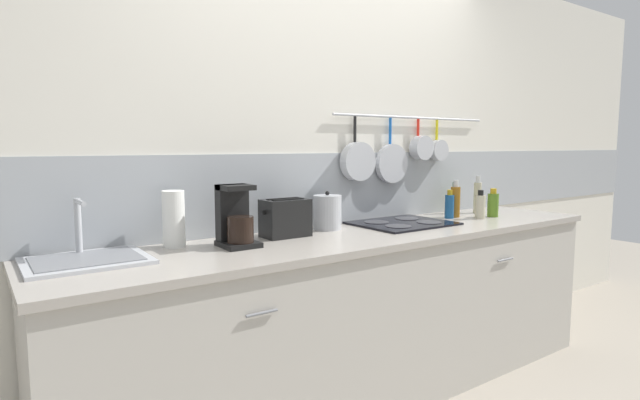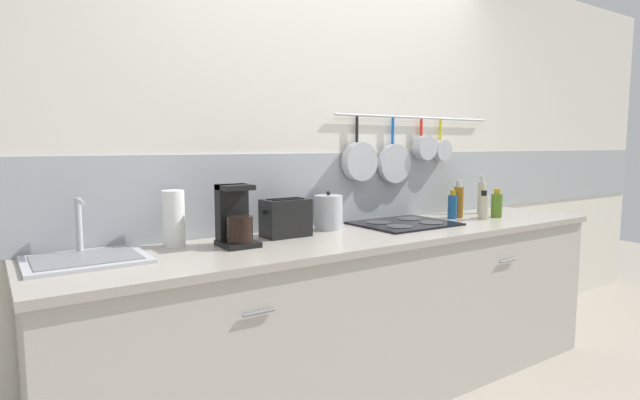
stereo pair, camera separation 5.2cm
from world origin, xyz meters
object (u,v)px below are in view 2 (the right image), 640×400
at_px(paper_towel_roll, 174,218).
at_px(bottle_cooking_wine, 458,200).
at_px(bottle_olive_oil, 459,201).
at_px(bottle_hot_sauce, 484,207).
at_px(kettle, 328,212).
at_px(toaster, 286,218).
at_px(bottle_dish_soap, 452,206).
at_px(bottle_vinegar, 497,205).
at_px(bottle_sesame_oil, 481,197).
at_px(coffee_maker, 235,220).

bearing_deg(paper_towel_roll, bottle_cooking_wine, 0.36).
relative_size(bottle_olive_oil, bottle_hot_sauce, 1.32).
height_order(bottle_hot_sauce, bottle_cooking_wine, bottle_cooking_wine).
xyz_separation_m(kettle, bottle_cooking_wine, (1.11, 0.03, -0.00)).
height_order(paper_towel_roll, kettle, paper_towel_roll).
relative_size(paper_towel_roll, kettle, 1.22).
xyz_separation_m(toaster, bottle_dish_soap, (1.21, -0.05, -0.02)).
bearing_deg(bottle_vinegar, bottle_olive_oil, 148.50).
xyz_separation_m(toaster, bottle_vinegar, (1.49, -0.18, -0.01)).
distance_m(kettle, bottle_sesame_oil, 1.26).
bearing_deg(coffee_maker, toaster, 12.77).
xyz_separation_m(paper_towel_roll, bottle_hot_sauce, (1.91, -0.26, -0.05)).
bearing_deg(toaster, bottle_hot_sauce, -7.70).
distance_m(bottle_olive_oil, bottle_vinegar, 0.26).
distance_m(paper_towel_roll, kettle, 0.87).
distance_m(paper_towel_roll, bottle_vinegar, 2.07).
xyz_separation_m(bottle_hot_sauce, bottle_cooking_wine, (0.07, 0.27, 0.01)).
xyz_separation_m(coffee_maker, bottle_hot_sauce, (1.67, -0.11, -0.04)).
distance_m(coffee_maker, bottle_sesame_oil, 1.88).
bearing_deg(bottle_sesame_oil, toaster, -179.84).
bearing_deg(paper_towel_roll, coffee_maker, -30.40).
bearing_deg(kettle, bottle_dish_soap, -7.23).
bearing_deg(kettle, bottle_sesame_oil, -2.47).
bearing_deg(toaster, bottle_sesame_oil, 0.16).
bearing_deg(bottle_sesame_oil, bottle_hot_sauce, -139.15).
bearing_deg(bottle_hot_sauce, toaster, 172.30).
xyz_separation_m(paper_towel_roll, bottle_olive_oil, (1.84, -0.12, -0.02)).
bearing_deg(bottle_cooking_wine, kettle, -178.64).
height_order(bottle_olive_oil, bottle_cooking_wine, bottle_olive_oil).
height_order(bottle_dish_soap, bottle_sesame_oil, bottle_sesame_oil).
xyz_separation_m(bottle_cooking_wine, bottle_sesame_oil, (0.15, -0.08, 0.02)).
distance_m(bottle_dish_soap, bottle_hot_sauce, 0.19).
height_order(toaster, bottle_olive_oil, bottle_olive_oil).
distance_m(coffee_maker, bottle_vinegar, 1.81).
bearing_deg(bottle_sesame_oil, coffee_maker, -177.70).
bearing_deg(bottle_dish_soap, bottle_sesame_oil, 9.28).
bearing_deg(paper_towel_roll, kettle, -0.92).
bearing_deg(bottle_sesame_oil, paper_towel_roll, 178.16).
xyz_separation_m(kettle, bottle_sesame_oil, (1.26, -0.05, 0.02)).
bearing_deg(bottle_olive_oil, bottle_vinegar, -31.50).
relative_size(coffee_maker, bottle_vinegar, 1.53).
xyz_separation_m(paper_towel_roll, toaster, (0.56, -0.07, -0.03)).
relative_size(bottle_dish_soap, bottle_hot_sauce, 1.00).
distance_m(bottle_hot_sauce, bottle_cooking_wine, 0.28).
bearing_deg(coffee_maker, bottle_hot_sauce, -3.84).
xyz_separation_m(bottle_dish_soap, bottle_cooking_wine, (0.22, 0.14, 0.01)).
bearing_deg(toaster, coffee_maker, -167.23).
height_order(paper_towel_roll, toaster, paper_towel_roll).
relative_size(bottle_cooking_wine, bottle_sesame_oil, 0.84).
relative_size(toaster, bottle_hot_sauce, 1.38).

